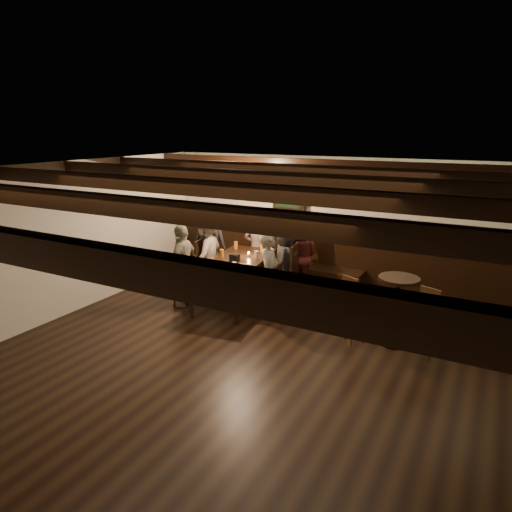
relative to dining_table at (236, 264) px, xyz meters
The scene contains 27 objects.
room 0.98m from the dining_table, ahead, with size 7.00×7.00×7.00m.
dining_table is the anchor object (origin of this frame).
chair_left_near 0.93m from the dining_table, 156.69° to the left, with size 0.47×0.47×0.91m.
chair_left_far 0.94m from the dining_table, 139.20° to the right, with size 0.44×0.44×0.85m.
chair_right_near 0.93m from the dining_table, 40.71° to the left, with size 0.50×0.50×0.97m.
chair_right_far 0.94m from the dining_table, 23.35° to the right, with size 0.45×0.45×0.87m.
person_bench_left 1.27m from the dining_table, 143.72° to the left, with size 0.69×0.45×1.42m, color black.
person_bench_centre 1.05m from the dining_table, 98.72° to the left, with size 0.49×0.32×1.35m, color slate.
person_bench_right 1.27m from the dining_table, 53.72° to the left, with size 0.63×0.49×1.30m, color #5A1F1F.
person_left_near 0.87m from the dining_table, 157.76° to the left, with size 0.89×0.51×1.38m, color #A29289.
person_left_far 0.87m from the dining_table, 140.32° to the right, with size 0.81×0.34×1.38m, color gray.
person_right_near 0.87m from the dining_table, 39.68° to the left, with size 0.64×0.41×1.30m, color black.
person_right_far 0.87m from the dining_table, 22.24° to the right, with size 0.50×0.33×1.36m, color gray.
pint_a 0.76m from the dining_table, 120.52° to the left, with size 0.07×0.07×0.14m, color #BF7219.
pint_b 0.71m from the dining_table, 77.68° to the left, with size 0.07×0.07×0.14m, color #BF7219.
pint_c 0.34m from the dining_table, behind, with size 0.07×0.07×0.14m, color #BF7219.
pint_d 0.38m from the dining_table, 42.41° to the left, with size 0.07×0.07×0.14m, color silver.
pint_e 0.52m from the dining_table, 107.33° to the right, with size 0.07×0.07×0.14m, color #BF7219.
pint_f 0.60m from the dining_table, 61.30° to the right, with size 0.07×0.07×0.14m, color silver.
pint_g 0.81m from the dining_table, 77.70° to the right, with size 0.07×0.07×0.14m, color #BF7219.
plate_near 0.72m from the dining_table, 93.38° to the right, with size 0.24×0.24×0.01m, color white.
plate_far 0.36m from the dining_table, 50.32° to the right, with size 0.24×0.24×0.01m, color white.
condiment_caddy 0.13m from the dining_table, 81.28° to the right, with size 0.15×0.10×0.12m, color black.
candle 0.33m from the dining_table, 76.92° to the left, with size 0.05×0.05×0.05m, color beige.
high_top_table 2.77m from the dining_table, ahead, with size 0.54×0.54×0.96m.
bar_stool_left 2.34m from the dining_table, 13.96° to the right, with size 0.34×0.35×0.98m.
bar_stool_right 3.30m from the dining_table, ahead, with size 0.34×0.35×0.98m.
Camera 1 is at (2.65, -4.26, 2.88)m, focal length 32.00 mm.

